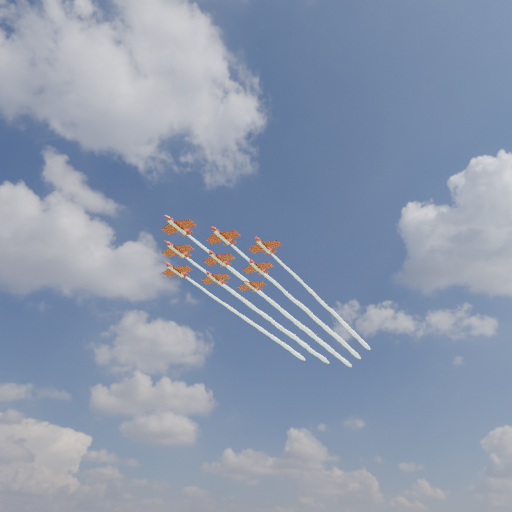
% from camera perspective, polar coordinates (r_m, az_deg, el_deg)
% --- Properties ---
extents(jet_lead, '(76.64, 67.79, 2.48)m').
position_cam_1_polar(jet_lead, '(157.59, 1.28, -4.87)').
color(jet_lead, '#A41509').
extents(jet_row2_port, '(76.64, 67.79, 2.48)m').
position_cam_1_polar(jet_row2_port, '(162.44, 5.00, -5.56)').
color(jet_row2_port, '#A41509').
extents(jet_row2_starb, '(76.64, 67.79, 2.48)m').
position_cam_1_polar(jet_row2_starb, '(167.99, 0.60, -6.52)').
color(jet_row2_starb, '#A41509').
extents(jet_row3_port, '(76.64, 67.79, 2.48)m').
position_cam_1_polar(jet_row3_port, '(167.94, 8.50, -6.18)').
color(jet_row3_port, '#A41509').
extents(jet_row3_centre, '(76.64, 67.79, 2.48)m').
position_cam_1_polar(jet_row3_centre, '(172.75, 4.12, -7.13)').
color(jet_row3_centre, '#A41509').
extents(jet_row3_starb, '(76.64, 67.79, 2.48)m').
position_cam_1_polar(jet_row3_starb, '(178.54, -0.01, -7.98)').
color(jet_row3_starb, '#A41509').
extents(jet_row4_port, '(76.64, 67.79, 2.48)m').
position_cam_1_polar(jet_row4_port, '(178.13, 7.45, -7.67)').
color(jet_row4_port, '#A41509').
extents(jet_row4_starb, '(76.64, 67.79, 2.48)m').
position_cam_1_polar(jet_row4_starb, '(183.21, 3.33, -8.52)').
color(jet_row4_starb, '#A41509').
extents(jet_tail, '(76.64, 67.79, 2.48)m').
position_cam_1_polar(jet_tail, '(188.48, 6.51, -9.00)').
color(jet_tail, '#A41509').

